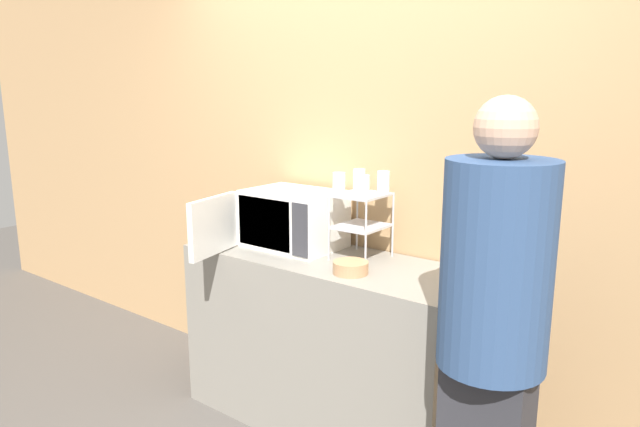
% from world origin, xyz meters
% --- Properties ---
extents(wall_back, '(8.00, 0.06, 2.60)m').
position_xyz_m(wall_back, '(0.00, 0.60, 1.30)').
color(wall_back, tan).
rests_on(wall_back, ground_plane).
extents(counter, '(1.51, 0.56, 0.91)m').
position_xyz_m(counter, '(0.00, 0.28, 0.46)').
color(counter, gray).
rests_on(counter, ground_plane).
extents(microwave, '(0.52, 0.74, 0.30)m').
position_xyz_m(microwave, '(-0.27, 0.32, 1.07)').
color(microwave, silver).
rests_on(microwave, counter).
extents(dish_rack, '(0.22, 0.26, 0.33)m').
position_xyz_m(dish_rack, '(0.15, 0.38, 1.15)').
color(dish_rack, '#B2B2B7').
rests_on(dish_rack, counter).
extents(glass_front_left, '(0.06, 0.06, 0.11)m').
position_xyz_m(glass_front_left, '(0.08, 0.29, 1.29)').
color(glass_front_left, silver).
rests_on(glass_front_left, dish_rack).
extents(glass_back_right, '(0.06, 0.06, 0.11)m').
position_xyz_m(glass_back_right, '(0.22, 0.46, 1.29)').
color(glass_back_right, silver).
rests_on(glass_back_right, dish_rack).
extents(glass_front_right, '(0.06, 0.06, 0.11)m').
position_xyz_m(glass_front_right, '(0.21, 0.29, 1.29)').
color(glass_front_right, silver).
rests_on(glass_front_right, dish_rack).
extents(glass_back_left, '(0.06, 0.06, 0.11)m').
position_xyz_m(glass_back_left, '(0.08, 0.46, 1.29)').
color(glass_back_left, silver).
rests_on(glass_back_left, dish_rack).
extents(bowl, '(0.16, 0.16, 0.06)m').
position_xyz_m(bowl, '(0.25, 0.14, 0.94)').
color(bowl, '#AD7F56').
rests_on(bowl, counter).
extents(person, '(0.37, 0.37, 1.72)m').
position_xyz_m(person, '(1.00, -0.09, 0.96)').
color(person, '#2D2D33').
rests_on(person, ground_plane).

